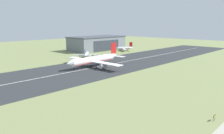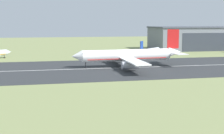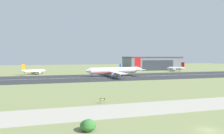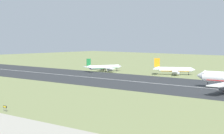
# 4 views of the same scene
# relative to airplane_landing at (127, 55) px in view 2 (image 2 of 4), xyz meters

# --- Properties ---
(ground_plane) EXTENTS (646.80, 646.80, 0.00)m
(ground_plane) POSITION_rel_airplane_landing_xyz_m (-16.96, -62.25, -4.65)
(ground_plane) COLOR #7A8451
(runway_strip) EXTENTS (406.80, 55.10, 0.06)m
(runway_strip) POSITION_rel_airplane_landing_xyz_m (-16.96, -2.58, -4.62)
(runway_strip) COLOR #2B2D30
(runway_strip) RESTS_ON ground_plane
(runway_centreline) EXTENTS (366.12, 0.70, 0.01)m
(runway_centreline) POSITION_rel_airplane_landing_xyz_m (-16.96, -2.58, -4.59)
(runway_centreline) COLOR silver
(runway_centreline) RESTS_ON runway_strip
(hangar_building) EXTENTS (63.59, 30.85, 15.21)m
(hangar_building) POSITION_rel_airplane_landing_xyz_m (67.95, 70.62, 2.97)
(hangar_building) COLOR slate
(hangar_building) RESTS_ON ground_plane
(airplane_landing) EXTENTS (45.95, 49.82, 15.13)m
(airplane_landing) POSITION_rel_airplane_landing_xyz_m (0.00, 0.00, 0.00)
(airplane_landing) COLOR white
(airplane_landing) RESTS_ON ground_plane
(airplane_parked_east) EXTENTS (21.19, 21.24, 8.74)m
(airplane_parked_east) POSITION_rel_airplane_landing_xyz_m (21.30, 33.93, -1.60)
(airplane_parked_east) COLOR silver
(airplane_parked_east) RESTS_ON ground_plane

